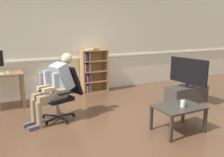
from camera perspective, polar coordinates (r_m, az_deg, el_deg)
The scene contains 11 objects.
ground_plane at distance 3.93m, azimuth 3.75°, elevation -12.66°, with size 18.00×18.00×0.00m, color brown.
back_wall at distance 6.00m, azimuth -9.21°, elevation 9.24°, with size 12.00×0.13×2.70m.
computer_mouse at distance 5.16m, azimuth -24.81°, elevation 1.32°, with size 0.06×0.10×0.03m, color white.
bookshelf at distance 6.02m, azimuth -5.00°, elevation 1.79°, with size 0.71×0.29×1.18m.
radiator at distance 5.88m, azimuth -14.09°, elevation -1.20°, with size 0.77×0.08×0.63m.
office_chair at distance 4.33m, azimuth -12.05°, elevation -3.07°, with size 0.77×0.65×0.98m.
person_seated at distance 4.21m, azimuth -14.21°, elevation -1.83°, with size 0.98×0.57×1.23m.
tv_stand at distance 5.47m, azimuth 18.23°, elevation -3.82°, with size 0.96×0.40×0.38m.
tv_screen at distance 5.36m, azimuth 18.62°, elevation 1.63°, with size 0.24×0.98×0.64m.
coffee_table at distance 3.87m, azimuth 16.40°, elevation -7.47°, with size 0.77×0.55×0.44m.
drinking_glass at distance 3.81m, azimuth 17.41°, elevation -6.09°, with size 0.07×0.07×0.11m, color silver.
Camera 1 is at (-1.83, -3.05, 1.66)m, focal length 36.26 mm.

